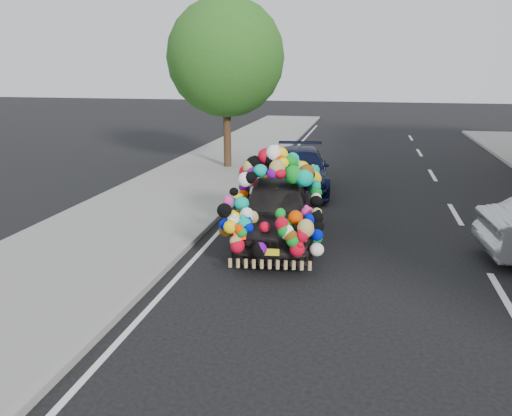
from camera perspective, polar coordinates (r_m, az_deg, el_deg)
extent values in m
plane|color=black|center=(9.15, 3.86, -8.02)|extent=(100.00, 100.00, 0.00)
cube|color=gray|center=(10.58, -19.92, -5.25)|extent=(4.00, 60.00, 0.12)
cube|color=gray|center=(9.71, -10.06, -6.37)|extent=(0.15, 60.00, 0.13)
cylinder|color=#332114|center=(18.62, -3.31, 8.57)|extent=(0.28, 0.28, 2.73)
sphere|color=#1B4D14|center=(18.48, -3.44, 16.80)|extent=(4.20, 4.20, 4.20)
imported|color=black|center=(10.87, 2.36, -0.30)|extent=(2.07, 4.15, 1.36)
cube|color=red|center=(8.97, -1.86, -3.13)|extent=(0.23, 0.09, 0.14)
cube|color=red|center=(8.90, 5.13, -3.34)|extent=(0.23, 0.09, 0.14)
cube|color=yellow|center=(9.01, 1.60, -5.06)|extent=(0.34, 0.08, 0.12)
imported|color=black|center=(15.55, 4.98, 4.38)|extent=(2.31, 4.55, 1.27)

